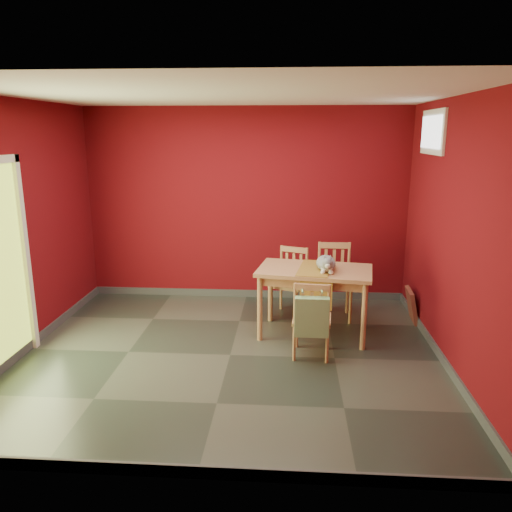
# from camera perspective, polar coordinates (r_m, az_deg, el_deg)

# --- Properties ---
(ground) EXTENTS (4.50, 4.50, 0.00)m
(ground) POSITION_cam_1_polar(r_m,az_deg,el_deg) (5.52, -2.97, -11.22)
(ground) COLOR #2D342D
(ground) RESTS_ON ground
(room_shell) EXTENTS (4.50, 4.50, 4.50)m
(room_shell) POSITION_cam_1_polar(r_m,az_deg,el_deg) (5.50, -2.98, -10.75)
(room_shell) COLOR #600910
(room_shell) RESTS_ON ground
(window) EXTENTS (0.05, 0.90, 0.50)m
(window) POSITION_cam_1_polar(r_m,az_deg,el_deg) (6.17, 19.54, 13.20)
(window) COLOR white
(window) RESTS_ON room_shell
(outlet_plate) EXTENTS (0.08, 0.02, 0.12)m
(outlet_plate) POSITION_cam_1_polar(r_m,az_deg,el_deg) (7.31, 11.48, -2.60)
(outlet_plate) COLOR silver
(outlet_plate) RESTS_ON room_shell
(dining_table) EXTENTS (1.40, 0.95, 0.81)m
(dining_table) POSITION_cam_1_polar(r_m,az_deg,el_deg) (5.85, 6.72, -2.40)
(dining_table) COLOR tan
(dining_table) RESTS_ON ground
(table_runner) EXTENTS (0.46, 0.79, 0.37)m
(table_runner) POSITION_cam_1_polar(r_m,az_deg,el_deg) (5.72, 6.78, -2.33)
(table_runner) COLOR olive
(table_runner) RESTS_ON dining_table
(chair_far_left) EXTENTS (0.54, 0.54, 0.89)m
(chair_far_left) POSITION_cam_1_polar(r_m,az_deg,el_deg) (6.54, 3.90, -2.89)
(chair_far_left) COLOR tan
(chair_far_left) RESTS_ON ground
(chair_far_right) EXTENTS (0.45, 0.45, 0.96)m
(chair_far_right) POSITION_cam_1_polar(r_m,az_deg,el_deg) (6.51, 8.93, -2.76)
(chair_far_right) COLOR tan
(chair_far_right) RESTS_ON ground
(chair_near) EXTENTS (0.43, 0.43, 0.86)m
(chair_near) POSITION_cam_1_polar(r_m,az_deg,el_deg) (5.35, 6.39, -7.06)
(chair_near) COLOR tan
(chair_near) RESTS_ON ground
(tote_bag) EXTENTS (0.35, 0.20, 0.48)m
(tote_bag) POSITION_cam_1_polar(r_m,az_deg,el_deg) (5.12, 6.38, -6.91)
(tote_bag) COLOR #7BAC71
(tote_bag) RESTS_ON chair_near
(cat) EXTENTS (0.28, 0.48, 0.23)m
(cat) POSITION_cam_1_polar(r_m,az_deg,el_deg) (5.75, 8.01, -0.48)
(cat) COLOR slate
(cat) RESTS_ON table_runner
(picture_frame) EXTENTS (0.16, 0.42, 0.42)m
(picture_frame) POSITION_cam_1_polar(r_m,az_deg,el_deg) (6.68, 17.35, -5.39)
(picture_frame) COLOR brown
(picture_frame) RESTS_ON ground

